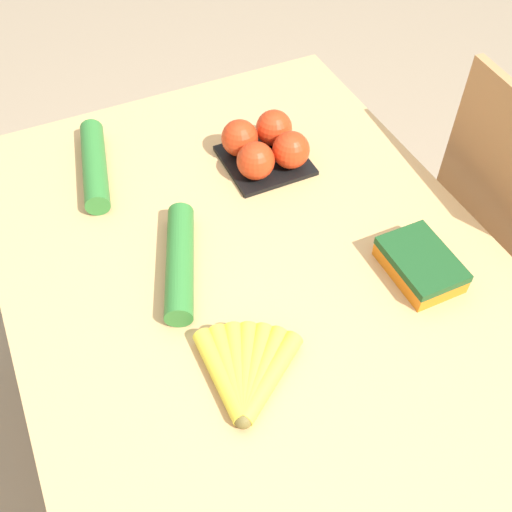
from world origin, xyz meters
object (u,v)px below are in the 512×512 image
object	(u,v)px
carrot_bag	(421,263)
cucumber_near	(180,261)
chair	(511,261)
banana_bunch	(246,373)
tomato_pack	(265,146)
cucumber_far	(94,165)

from	to	relation	value
carrot_bag	cucumber_near	size ratio (longest dim) A/B	0.59
carrot_bag	cucumber_near	xyz separation A→B (m)	(-0.19, -0.40, -0.00)
chair	banana_bunch	distance (m)	0.82
banana_bunch	carrot_bag	distance (m)	0.39
tomato_pack	carrot_bag	xyz separation A→B (m)	(0.40, 0.12, -0.02)
tomato_pack	cucumber_near	distance (m)	0.35
carrot_bag	cucumber_far	size ratio (longest dim) A/B	0.59
banana_bunch	carrot_bag	world-z (taller)	carrot_bag
chair	tomato_pack	world-z (taller)	chair
banana_bunch	tomato_pack	distance (m)	0.54
cucumber_far	tomato_pack	bearing A→B (deg)	71.29
chair	cucumber_far	world-z (taller)	chair
chair	cucumber_near	distance (m)	0.83
tomato_pack	carrot_bag	distance (m)	0.42
banana_bunch	cucumber_far	bearing A→B (deg)	-171.35
cucumber_near	cucumber_far	world-z (taller)	same
tomato_pack	cucumber_near	xyz separation A→B (m)	(0.21, -0.27, -0.02)
cucumber_near	chair	bearing A→B (deg)	81.56
banana_bunch	tomato_pack	world-z (taller)	tomato_pack
chair	banana_bunch	world-z (taller)	chair
chair	cucumber_far	size ratio (longest dim) A/B	3.67
chair	cucumber_near	world-z (taller)	chair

